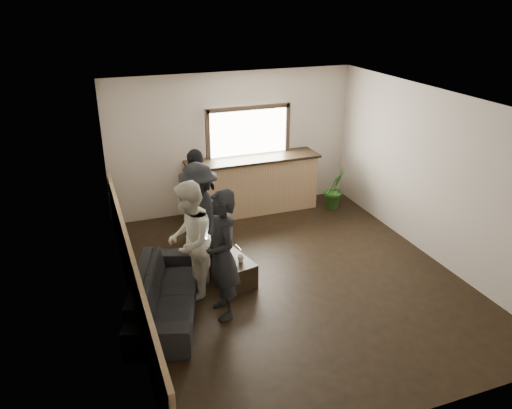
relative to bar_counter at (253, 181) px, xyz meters
name	(u,v)px	position (x,y,z in m)	size (l,w,h in m)	color
ground	(293,277)	(-0.30, -2.70, -0.64)	(5.00, 6.00, 0.01)	black
room_shell	(249,199)	(-1.04, -2.70, 0.83)	(5.01, 6.01, 2.80)	silver
bar_counter	(253,181)	(0.00, 0.00, 0.00)	(2.70, 0.68, 2.13)	tan
sofa	(165,293)	(-2.36, -2.90, -0.33)	(2.15, 0.84, 0.63)	black
coffee_table	(230,269)	(-1.25, -2.41, -0.45)	(0.49, 0.88, 0.39)	black
cup_a	(217,254)	(-1.43, -2.29, -0.20)	(0.13, 0.13, 0.10)	silver
cup_b	(241,259)	(-1.13, -2.57, -0.20)	(0.11, 0.11, 0.10)	silver
potted_plant	(335,189)	(1.63, -0.46, -0.21)	(0.47, 0.38, 0.86)	#2D6623
person_a	(222,255)	(-1.60, -3.21, 0.29)	(0.50, 0.69, 1.86)	black
person_b	(189,241)	(-1.91, -2.59, 0.25)	(0.97, 1.07, 1.79)	silver
person_c	(199,214)	(-1.53, -1.69, 0.23)	(0.83, 1.22, 1.74)	black
person_d	(198,197)	(-1.37, -0.97, 0.23)	(1.03, 1.02, 1.75)	black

